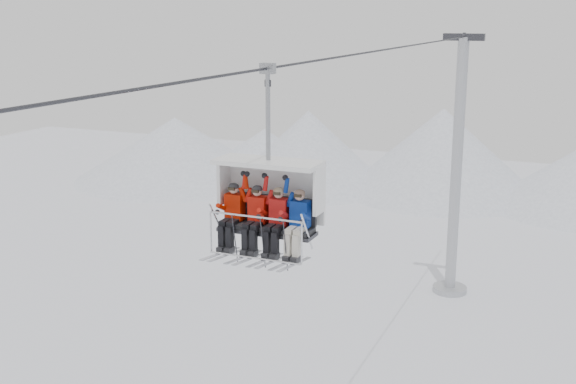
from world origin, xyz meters
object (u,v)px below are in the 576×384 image
at_px(chairlift_carrier, 271,193).
at_px(skier_far_right, 298,221).
at_px(skier_center_right, 277,219).
at_px(skier_far_left, 232,213).
at_px(lift_tower_right, 455,186).
at_px(skier_center_left, 256,216).

bearing_deg(chairlift_carrier, skier_far_right, -21.97).
xyz_separation_m(skier_center_right, skier_far_right, (0.47, 0.00, 0.00)).
distance_m(skier_far_left, skier_far_right, 1.53).
distance_m(chairlift_carrier, skier_far_right, 0.94).
distance_m(lift_tower_right, chairlift_carrier, 23.45).
xyz_separation_m(skier_far_left, skier_far_right, (1.53, 0.00, 0.00)).
distance_m(skier_center_right, skier_far_right, 0.47).
bearing_deg(chairlift_carrier, skier_center_left, -125.60).
distance_m(lift_tower_right, skier_center_left, 23.66).
relative_size(chairlift_carrier, skier_far_left, 2.36).
bearing_deg(lift_tower_right, skier_center_right, -89.31).
distance_m(chairlift_carrier, skier_center_left, 0.60).
relative_size(lift_tower_right, skier_far_right, 7.99).
xyz_separation_m(lift_tower_right, skier_far_left, (-0.78, -23.24, 4.41)).
height_order(skier_far_left, skier_far_right, same).
height_order(chairlift_carrier, skier_center_right, chairlift_carrier).
relative_size(skier_far_left, skier_far_right, 1.00).
relative_size(chairlift_carrier, skier_far_right, 2.36).
height_order(skier_center_left, skier_center_right, same).
xyz_separation_m(skier_center_left, skier_center_right, (0.50, 0.00, 0.00)).
bearing_deg(skier_center_right, chairlift_carrier, 132.63).
distance_m(lift_tower_right, skier_far_right, 23.67).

